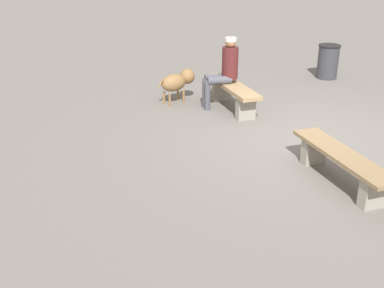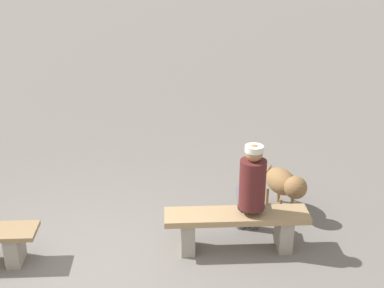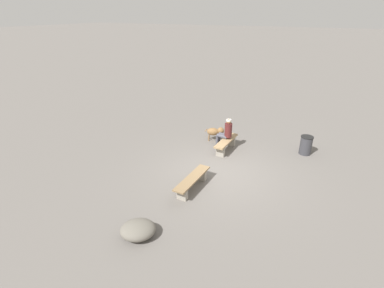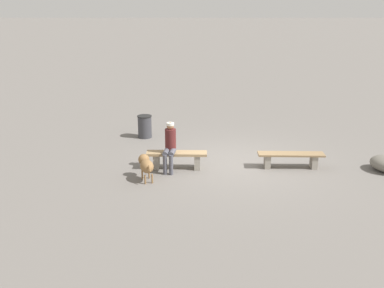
{
  "view_description": "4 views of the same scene",
  "coord_description": "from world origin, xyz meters",
  "px_view_note": "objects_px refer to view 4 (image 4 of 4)",
  "views": [
    {
      "loc": [
        -5.93,
        4.21,
        2.99
      ],
      "look_at": [
        -0.91,
        2.28,
        0.65
      ],
      "focal_mm": 45.13,
      "sensor_mm": 36.0,
      "label": 1
    },
    {
      "loc": [
        0.84,
        -4.57,
        3.42
      ],
      "look_at": [
        1.33,
        1.92,
        0.74
      ],
      "focal_mm": 47.87,
      "sensor_mm": 36.0,
      "label": 2
    },
    {
      "loc": [
        -8.45,
        -3.2,
        5.23
      ],
      "look_at": [
        0.59,
        1.42,
        0.56
      ],
      "focal_mm": 27.24,
      "sensor_mm": 36.0,
      "label": 3
    },
    {
      "loc": [
        1.32,
        11.92,
        4.44
      ],
      "look_at": [
        1.31,
        0.82,
        0.83
      ],
      "focal_mm": 41.72,
      "sensor_mm": 36.0,
      "label": 4
    }
  ],
  "objects_px": {
    "dog": "(146,164)",
    "trash_bin": "(145,126)",
    "bench_left": "(291,158)",
    "bench_right": "(177,157)",
    "seated_person": "(170,144)"
  },
  "relations": [
    {
      "from": "dog",
      "to": "trash_bin",
      "type": "height_order",
      "value": "trash_bin"
    },
    {
      "from": "bench_left",
      "to": "dog",
      "type": "distance_m",
      "value": 3.99
    },
    {
      "from": "bench_left",
      "to": "trash_bin",
      "type": "distance_m",
      "value": 5.16
    },
    {
      "from": "bench_right",
      "to": "dog",
      "type": "xyz_separation_m",
      "value": [
        0.76,
        0.8,
        0.09
      ]
    },
    {
      "from": "seated_person",
      "to": "dog",
      "type": "height_order",
      "value": "seated_person"
    },
    {
      "from": "dog",
      "to": "trash_bin",
      "type": "xyz_separation_m",
      "value": [
        0.41,
        -3.72,
        -0.04
      ]
    },
    {
      "from": "bench_right",
      "to": "seated_person",
      "type": "xyz_separation_m",
      "value": [
        0.18,
        0.11,
        0.42
      ]
    },
    {
      "from": "bench_right",
      "to": "trash_bin",
      "type": "bearing_deg",
      "value": -66.8
    },
    {
      "from": "bench_left",
      "to": "bench_right",
      "type": "height_order",
      "value": "bench_right"
    },
    {
      "from": "bench_left",
      "to": "bench_right",
      "type": "relative_size",
      "value": 1.09
    },
    {
      "from": "dog",
      "to": "seated_person",
      "type": "bearing_deg",
      "value": -58.35
    },
    {
      "from": "dog",
      "to": "trash_bin",
      "type": "relative_size",
      "value": 1.08
    },
    {
      "from": "bench_right",
      "to": "trash_bin",
      "type": "height_order",
      "value": "trash_bin"
    },
    {
      "from": "bench_left",
      "to": "trash_bin",
      "type": "height_order",
      "value": "trash_bin"
    },
    {
      "from": "bench_right",
      "to": "seated_person",
      "type": "relative_size",
      "value": 1.26
    }
  ]
}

